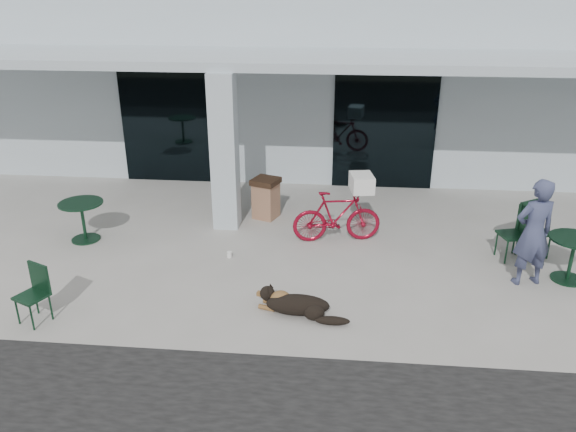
# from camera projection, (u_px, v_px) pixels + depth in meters

# --- Properties ---
(ground) EXTENTS (80.00, 80.00, 0.00)m
(ground) POSITION_uv_depth(u_px,v_px,m) (289.00, 283.00, 9.43)
(ground) COLOR #A5A19B
(ground) RESTS_ON ground
(building) EXTENTS (22.00, 7.00, 4.50)m
(building) POSITION_uv_depth(u_px,v_px,m) (316.00, 71.00, 16.36)
(building) COLOR #B0BFC7
(building) RESTS_ON ground
(storefront_glass_left) EXTENTS (2.80, 0.06, 2.70)m
(storefront_glass_left) POSITION_uv_depth(u_px,v_px,m) (178.00, 128.00, 13.76)
(storefront_glass_left) COLOR black
(storefront_glass_left) RESTS_ON ground
(storefront_glass_right) EXTENTS (2.40, 0.06, 2.70)m
(storefront_glass_right) POSITION_uv_depth(u_px,v_px,m) (384.00, 133.00, 13.32)
(storefront_glass_right) COLOR black
(storefront_glass_right) RESTS_ON ground
(column) EXTENTS (0.50, 0.50, 3.12)m
(column) POSITION_uv_depth(u_px,v_px,m) (225.00, 153.00, 11.07)
(column) COLOR #B0BFC7
(column) RESTS_ON ground
(overhang) EXTENTS (22.00, 2.80, 0.18)m
(overhang) POSITION_uv_depth(u_px,v_px,m) (306.00, 59.00, 11.49)
(overhang) COLOR #B0BFC7
(overhang) RESTS_ON column
(bicycle) EXTENTS (1.76, 0.77, 1.02)m
(bicycle) POSITION_uv_depth(u_px,v_px,m) (337.00, 216.00, 10.78)
(bicycle) COLOR maroon
(bicycle) RESTS_ON ground
(laundry_basket) EXTENTS (0.49, 0.60, 0.32)m
(laundry_basket) POSITION_uv_depth(u_px,v_px,m) (362.00, 183.00, 10.55)
(laundry_basket) COLOR white
(laundry_basket) RESTS_ON bicycle
(dog) EXTENTS (1.18, 0.68, 0.37)m
(dog) POSITION_uv_depth(u_px,v_px,m) (298.00, 304.00, 8.48)
(dog) COLOR black
(dog) RESTS_ON ground
(cup_near_dog) EXTENTS (0.11, 0.11, 0.11)m
(cup_near_dog) POSITION_uv_depth(u_px,v_px,m) (229.00, 254.00, 10.29)
(cup_near_dog) COLOR white
(cup_near_dog) RESTS_ON ground
(cafe_table_near) EXTENTS (0.98, 0.98, 0.79)m
(cafe_table_near) POSITION_uv_depth(u_px,v_px,m) (83.00, 221.00, 10.86)
(cafe_table_near) COLOR #123520
(cafe_table_near) RESTS_ON ground
(cafe_chair_near) EXTENTS (0.55, 0.57, 0.89)m
(cafe_chair_near) POSITION_uv_depth(u_px,v_px,m) (31.00, 296.00, 8.20)
(cafe_chair_near) COLOR #123520
(cafe_chair_near) RESTS_ON ground
(cafe_table_far) EXTENTS (1.07, 1.07, 0.78)m
(cafe_table_far) POSITION_uv_depth(u_px,v_px,m) (571.00, 259.00, 9.39)
(cafe_table_far) COLOR #123520
(cafe_table_far) RESTS_ON ground
(cafe_chair_far_a) EXTENTS (0.67, 0.68, 1.04)m
(cafe_chair_far_a) POSITION_uv_depth(u_px,v_px,m) (535.00, 231.00, 10.14)
(cafe_chair_far_a) COLOR #123520
(cafe_chair_far_a) RESTS_ON ground
(cafe_chair_far_b) EXTENTS (0.58, 0.55, 0.98)m
(cafe_chair_far_b) POSITION_uv_depth(u_px,v_px,m) (512.00, 234.00, 10.08)
(cafe_chair_far_b) COLOR #123520
(cafe_chair_far_b) RESTS_ON ground
(person) EXTENTS (0.76, 0.60, 1.84)m
(person) POSITION_uv_depth(u_px,v_px,m) (534.00, 233.00, 9.10)
(person) COLOR #3A4162
(person) RESTS_ON ground
(trash_receptacle) EXTENTS (0.66, 0.66, 0.87)m
(trash_receptacle) POSITION_uv_depth(u_px,v_px,m) (266.00, 198.00, 11.90)
(trash_receptacle) COLOR #90654B
(trash_receptacle) RESTS_ON ground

